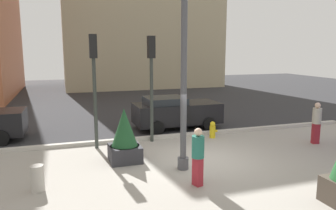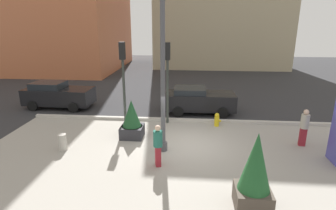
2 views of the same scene
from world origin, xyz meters
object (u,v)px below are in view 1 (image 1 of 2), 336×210
object	(u,v)px
traffic_light_corner	(94,73)
fire_hydrant	(213,130)
lamp_post	(184,66)
concrete_bollard	(37,179)
traffic_light_far_side	(151,72)
pedestrian_by_curb	(198,154)
pedestrian_on_sidewalk	(317,121)
potted_plant_near_left	(125,137)
car_far_lane	(176,112)

from	to	relation	value
traffic_light_corner	fire_hydrant	bearing A→B (deg)	-0.48
lamp_post	concrete_bollard	xyz separation A→B (m)	(-4.43, -0.33, -3.01)
concrete_bollard	traffic_light_far_side	size ratio (longest dim) A/B	0.17
pedestrian_by_curb	pedestrian_on_sidewalk	bearing A→B (deg)	20.70
concrete_bollard	pedestrian_by_curb	bearing A→B (deg)	-13.14
potted_plant_near_left	car_far_lane	xyz separation A→B (m)	(3.33, 4.10, -0.05)
potted_plant_near_left	pedestrian_by_curb	bearing A→B (deg)	-59.25
lamp_post	pedestrian_by_curb	world-z (taller)	lamp_post
traffic_light_corner	car_far_lane	distance (m)	5.17
traffic_light_corner	traffic_light_far_side	bearing A→B (deg)	6.07
lamp_post	pedestrian_by_curb	xyz separation A→B (m)	(-0.06, -1.35, -2.43)
potted_plant_near_left	fire_hydrant	xyz separation A→B (m)	(4.27, 1.83, -0.50)
potted_plant_near_left	traffic_light_corner	xyz separation A→B (m)	(-0.79, 1.87, 2.15)
traffic_light_far_side	car_far_lane	distance (m)	3.43
pedestrian_by_curb	pedestrian_on_sidewalk	world-z (taller)	pedestrian_on_sidewalk
traffic_light_corner	pedestrian_by_curb	size ratio (longest dim) A/B	2.60
traffic_light_far_side	fire_hydrant	bearing A→B (deg)	-6.14
potted_plant_near_left	lamp_post	bearing A→B (deg)	-38.93
lamp_post	traffic_light_far_side	distance (m)	3.50
car_far_lane	pedestrian_by_curb	size ratio (longest dim) A/B	2.50
fire_hydrant	concrete_bollard	distance (m)	7.86
traffic_light_far_side	traffic_light_corner	xyz separation A→B (m)	(-2.35, -0.25, 0.03)
traffic_light_far_side	car_far_lane	bearing A→B (deg)	48.25
potted_plant_near_left	pedestrian_on_sidewalk	bearing A→B (deg)	-2.19
potted_plant_near_left	fire_hydrant	distance (m)	4.67
traffic_light_corner	car_far_lane	xyz separation A→B (m)	(4.11, 2.23, -2.19)
pedestrian_on_sidewalk	fire_hydrant	bearing A→B (deg)	149.97
fire_hydrant	car_far_lane	distance (m)	2.50
traffic_light_far_side	pedestrian_by_curb	xyz separation A→B (m)	(0.05, -4.83, -2.03)
lamp_post	car_far_lane	xyz separation A→B (m)	(1.65, 5.45, -2.56)
fire_hydrant	traffic_light_corner	bearing A→B (deg)	179.52
potted_plant_near_left	fire_hydrant	size ratio (longest dim) A/B	2.53
lamp_post	fire_hydrant	world-z (taller)	lamp_post
traffic_light_far_side	pedestrian_by_curb	bearing A→B (deg)	-89.41
potted_plant_near_left	concrete_bollard	distance (m)	3.27
lamp_post	potted_plant_near_left	world-z (taller)	lamp_post
lamp_post	concrete_bollard	bearing A→B (deg)	-175.68
fire_hydrant	concrete_bollard	xyz separation A→B (m)	(-7.03, -3.52, 0.01)
potted_plant_near_left	traffic_light_far_side	size ratio (longest dim) A/B	0.43
pedestrian_on_sidewalk	potted_plant_near_left	bearing A→B (deg)	177.81
lamp_post	pedestrian_by_curb	bearing A→B (deg)	-92.71
traffic_light_corner	pedestrian_on_sidewalk	size ratio (longest dim) A/B	2.56
fire_hydrant	traffic_light_far_side	distance (m)	3.78
car_far_lane	pedestrian_on_sidewalk	world-z (taller)	pedestrian_on_sidewalk
pedestrian_on_sidewalk	traffic_light_corner	bearing A→B (deg)	166.03
potted_plant_near_left	fire_hydrant	bearing A→B (deg)	23.18
potted_plant_near_left	pedestrian_on_sidewalk	xyz separation A→B (m)	(7.97, -0.31, 0.10)
potted_plant_near_left	traffic_light_corner	bearing A→B (deg)	112.78
fire_hydrant	concrete_bollard	bearing A→B (deg)	-153.43
pedestrian_by_curb	pedestrian_on_sidewalk	size ratio (longest dim) A/B	0.98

